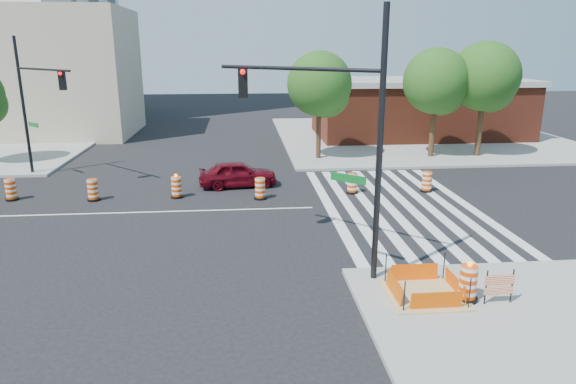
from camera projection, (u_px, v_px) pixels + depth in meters
name	position (u px, v px, depth m)	size (l,w,h in m)	color
ground	(155.00, 212.00, 22.57)	(120.00, 120.00, 0.00)	black
sidewalk_ne	(417.00, 136.00, 41.37)	(22.00, 22.00, 0.15)	gray
crosswalk_east	(397.00, 205.00, 23.53)	(6.75, 13.50, 0.01)	silver
lane_centerline	(155.00, 212.00, 22.56)	(14.00, 0.12, 0.01)	silver
excavation_pit	(424.00, 293.00, 14.67)	(2.20, 2.20, 0.90)	tan
brick_storefront	(419.00, 108.00, 40.76)	(16.50, 8.50, 4.60)	maroon
beige_midrise	(42.00, 73.00, 41.24)	(14.00, 10.00, 10.00)	tan
red_coupe	(238.00, 174.00, 26.51)	(1.61, 4.00, 1.36)	#560712
signal_pole_se	(330.00, 119.00, 15.45)	(4.66, 4.07, 8.00)	black
signal_pole_nw	(35.00, 95.00, 26.97)	(4.04, 4.09, 7.43)	black
pit_drum	(468.00, 284.00, 14.25)	(0.60, 0.60, 1.18)	black
barricade	(499.00, 285.00, 14.07)	(0.85, 0.07, 1.00)	#E34204
tree_north_c	(320.00, 88.00, 31.75)	(4.01, 4.01, 6.81)	#382314
tree_north_d	(436.00, 85.00, 32.28)	(4.12, 4.12, 7.00)	#382314
tree_north_e	(485.00, 80.00, 32.41)	(4.35, 4.35, 7.40)	#382314
median_drum_1	(11.00, 190.00, 24.19)	(0.60, 0.60, 1.02)	black
median_drum_2	(93.00, 191.00, 24.13)	(0.60, 0.60, 1.02)	black
median_drum_3	(177.00, 188.00, 24.60)	(0.60, 0.60, 1.18)	black
median_drum_4	(260.00, 189.00, 24.38)	(0.60, 0.60, 1.02)	black
median_drum_5	(352.00, 184.00, 25.34)	(0.60, 0.60, 1.02)	black
median_drum_6	(427.00, 182.00, 25.62)	(0.60, 0.60, 1.02)	black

